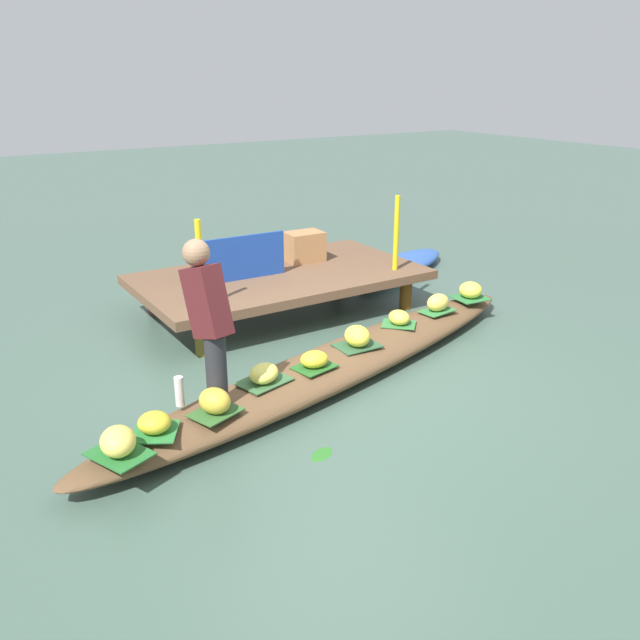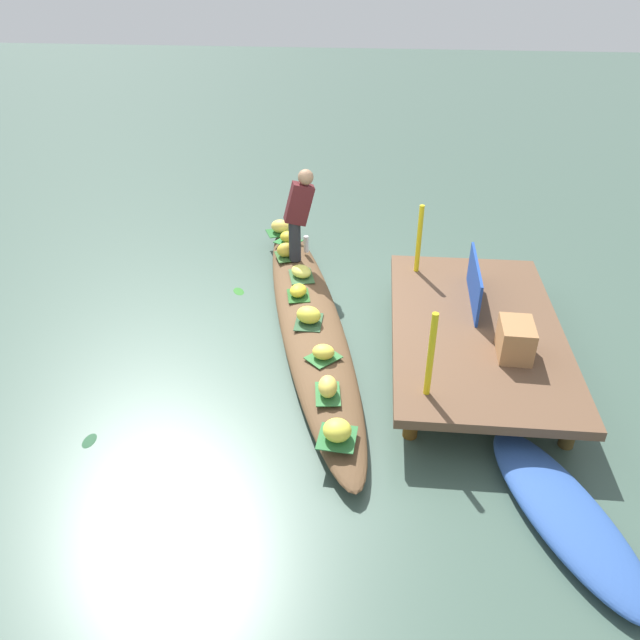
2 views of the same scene
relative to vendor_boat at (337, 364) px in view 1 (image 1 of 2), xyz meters
The scene contains 29 objects.
canal_water 0.13m from the vendor_boat, ahead, with size 40.00×40.00×0.00m, color #415A4D.
dock_platform 1.93m from the vendor_boat, 76.48° to the left, with size 3.20×1.80×0.46m.
vendor_boat is the anchor object (origin of this frame).
moored_boat 3.53m from the vendor_boat, 41.59° to the left, with size 2.00×0.62×0.20m, color #3056A4.
leaf_mat_0 0.94m from the vendor_boat, 15.01° to the left, with size 0.33×0.26×0.01m, color #337337.
banana_bunch_0 0.95m from the vendor_boat, 15.01° to the left, with size 0.23×0.20×0.14m, color yellow.
leaf_mat_1 0.26m from the vendor_boat, ahead, with size 0.40×0.30×0.01m, color #2C5232.
banana_bunch_1 0.32m from the vendor_boat, ahead, with size 0.28×0.23×0.19m, color yellow.
leaf_mat_2 0.42m from the vendor_boat, 153.90° to the right, with size 0.34×0.26×0.01m, color #265D22.
banana_bunch_2 0.44m from the vendor_boat, 153.90° to the right, with size 0.25×0.20×0.14m, color yellow.
leaf_mat_3 1.48m from the vendor_boat, 161.53° to the right, with size 0.35×0.27×0.01m, color #32602A.
banana_bunch_3 1.50m from the vendor_boat, 161.53° to the right, with size 0.25×0.21×0.19m, color gold.
leaf_mat_4 0.88m from the vendor_boat, 167.06° to the right, with size 0.41×0.30×0.01m, color #355F35.
banana_bunch_4 0.90m from the vendor_boat, 167.06° to the right, with size 0.29×0.23×0.14m, color #E6DF58.
leaf_mat_5 1.95m from the vendor_boat, 164.97° to the right, with size 0.32×0.30×0.01m, color #297634.
banana_bunch_5 1.95m from the vendor_boat, 164.97° to the right, with size 0.23×0.23×0.15m, color gold.
leaf_mat_6 2.27m from the vendor_boat, 163.25° to the right, with size 0.40×0.30×0.01m, color #24662B.
banana_bunch_6 2.28m from the vendor_boat, 163.25° to the right, with size 0.29×0.23×0.19m, color #F8D559.
leaf_mat_7 1.54m from the vendor_boat, 12.66° to the left, with size 0.37×0.24×0.01m, color #32753A.
banana_bunch_7 1.55m from the vendor_boat, 12.66° to the left, with size 0.27×0.18×0.19m, color #F9D756.
leaf_mat_8 2.15m from the vendor_boat, 12.56° to the left, with size 0.35×0.33×0.01m, color #2C7038.
banana_bunch_8 2.16m from the vendor_boat, 12.56° to the left, with size 0.25×0.26×0.18m, color #F3E647.
vendor_person 1.59m from the vendor_boat, 168.41° to the right, with size 0.27×0.43×1.25m.
water_bottle 1.61m from the vendor_boat, behind, with size 0.07×0.07×0.23m, color silver.
market_banner 1.94m from the vendor_boat, 91.66° to the left, with size 1.09×0.03×0.49m, color #1A3E99.
railing_post_west 1.65m from the vendor_boat, 120.98° to the left, with size 0.06×0.06×0.86m, color yellow.
railing_post_east 2.21m from the vendor_boat, 37.33° to the left, with size 0.06×0.06×0.86m, color yellow.
produce_crate 2.40m from the vendor_boat, 66.03° to the left, with size 0.44×0.32×0.36m, color #A57346.
drifting_plant_0 1.33m from the vendor_boat, 128.76° to the right, with size 0.22×0.13×0.01m, color #2A6D24.
Camera 1 is at (-3.09, -4.57, 2.62)m, focal length 37.36 mm.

